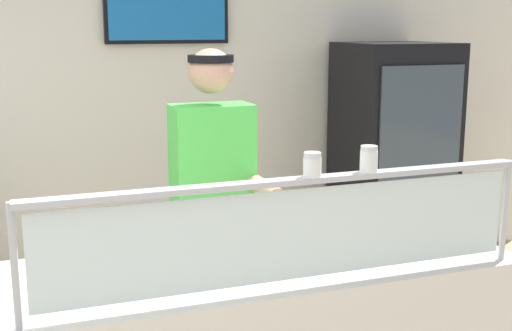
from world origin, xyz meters
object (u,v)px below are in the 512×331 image
Objects in this scene: parmesan_shaker at (312,166)px; pepper_flake_shaker at (369,161)px; worker_figure at (214,206)px; drink_fridge at (392,164)px; pizza_tray at (257,253)px; pizza_server at (261,249)px.

pepper_flake_shaker reaches higher than parmesan_shaker.
worker_figure is 2.04m from drink_fridge.
pizza_tray is 0.63m from pepper_flake_shaker.
pepper_flake_shaker is 1.08m from worker_figure.
parmesan_shaker is at bearing 180.00° from pepper_flake_shaker.
pizza_tray is 5.84× the size of parmesan_shaker.
worker_figure is 1.01× the size of drink_fridge.
pepper_flake_shaker is (0.22, -0.00, 0.00)m from parmesan_shaker.
parmesan_shaker reaches higher than pizza_tray.
pepper_flake_shaker reaches higher than pizza_tray.
pizza_server is at bearing -72.00° from pizza_tray.
pizza_server is 0.16× the size of worker_figure.
pepper_flake_shaker is at bearing -73.49° from worker_figure.
drink_fridge is (1.62, 2.09, -0.52)m from parmesan_shaker.
pizza_server is 0.62m from worker_figure.
pepper_flake_shaker reaches higher than pizza_server.
pizza_tray is at bearing 96.46° from pizza_server.
parmesan_shaker is (0.06, -0.37, 0.42)m from pizza_tray.
drink_fridge is at bearing 33.66° from worker_figure.
worker_figure is at bearing -146.34° from drink_fridge.
worker_figure is (-0.00, 0.60, 0.04)m from pizza_tray.
pizza_tray is 0.56m from parmesan_shaker.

